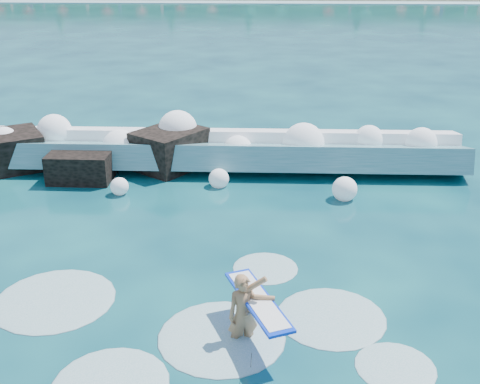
{
  "coord_description": "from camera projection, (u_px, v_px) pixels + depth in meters",
  "views": [
    {
      "loc": [
        2.05,
        -12.28,
        7.19
      ],
      "look_at": [
        1.5,
        2.0,
        1.2
      ],
      "focal_mm": 45.0,
      "sensor_mm": 36.0,
      "label": 1
    }
  ],
  "objects": [
    {
      "name": "breaking_wave",
      "position": [
        212.0,
        151.0,
        20.61
      ],
      "size": [
        16.87,
        2.68,
        1.45
      ],
      "color": "teal",
      "rests_on": "ground"
    },
    {
      "name": "wave_spray",
      "position": [
        210.0,
        142.0,
        20.34
      ],
      "size": [
        15.05,
        4.22,
        1.9
      ],
      "color": "white",
      "rests_on": "ground"
    },
    {
      "name": "surf_foam",
      "position": [
        189.0,
        324.0,
        12.19
      ],
      "size": [
        8.99,
        5.99,
        0.13
      ],
      "color": "silver",
      "rests_on": "ground"
    },
    {
      "name": "surfer_with_board",
      "position": [
        247.0,
        312.0,
        11.52
      ],
      "size": [
        1.38,
        2.87,
        1.69
      ],
      "color": "#AB784F",
      "rests_on": "ground"
    },
    {
      "name": "wet_band",
      "position": [
        248.0,
        2.0,
        75.9
      ],
      "size": [
        140.0,
        5.0,
        0.08
      ],
      "primitive_type": "cube",
      "color": "silver",
      "rests_on": "ground"
    },
    {
      "name": "ground",
      "position": [
        173.0,
        271.0,
        14.17
      ],
      "size": [
        200.0,
        200.0,
        0.0
      ],
      "primitive_type": "plane",
      "color": "#083043",
      "rests_on": "ground"
    },
    {
      "name": "rock_cluster",
      "position": [
        77.0,
        156.0,
        20.19
      ],
      "size": [
        8.7,
        3.39,
        1.54
      ],
      "color": "black",
      "rests_on": "ground"
    }
  ]
}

